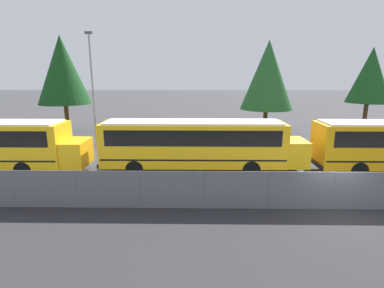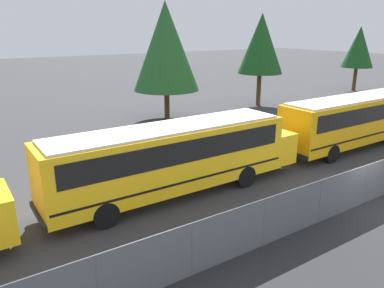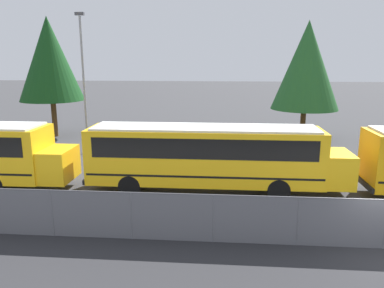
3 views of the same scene
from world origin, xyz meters
name	(u,v)px [view 3 (image 3 of 3)]	position (x,y,z in m)	size (l,w,h in m)	color
ground_plane	(382,248)	(0.00, 0.00, 0.00)	(200.00, 200.00, 0.00)	#38383A
school_bus_1	(210,153)	(-6.37, 5.44, 2.00)	(13.06, 2.53, 3.35)	yellow
light_pole	(84,79)	(-15.35, 12.73, 5.20)	(0.60, 0.24, 9.61)	gray
tree_0	(307,66)	(1.00, 19.04, 6.05)	(5.48, 5.48, 9.62)	#51381E
tree_1	(50,59)	(-20.23, 18.21, 6.56)	(5.31, 5.31, 10.02)	#51381E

